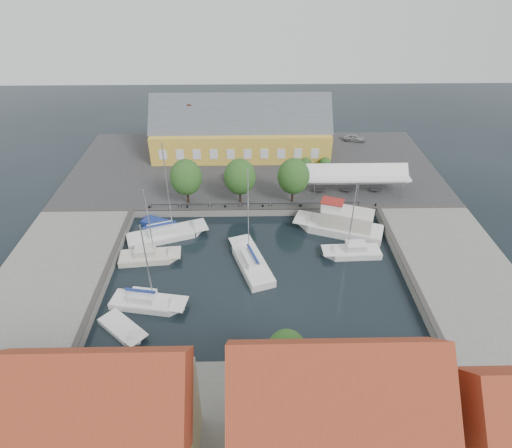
{
  "coord_description": "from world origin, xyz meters",
  "views": [
    {
      "loc": [
        -0.81,
        -37.43,
        31.16
      ],
      "look_at": [
        0.0,
        6.0,
        1.5
      ],
      "focal_mm": 30.0,
      "sensor_mm": 36.0,
      "label": 1
    }
  ],
  "objects": [
    {
      "name": "tent_canopy",
      "position": [
        14.0,
        14.5,
        3.68
      ],
      "size": [
        14.0,
        4.0,
        2.83
      ],
      "color": "white",
      "rests_on": "north_quay"
    },
    {
      "name": "west_boat_d",
      "position": [
        -11.21,
        -6.21,
        0.27
      ],
      "size": [
        8.03,
        3.64,
        10.52
      ],
      "color": "white",
      "rests_on": "ground"
    },
    {
      "name": "north_quay",
      "position": [
        0.0,
        23.0,
        0.5
      ],
      "size": [
        56.0,
        26.0,
        1.0
      ],
      "primitive_type": "cube",
      "color": "#2D2D30",
      "rests_on": "ground"
    },
    {
      "name": "launch_nw",
      "position": [
        -12.62,
        8.3,
        0.09
      ],
      "size": [
        4.79,
        3.45,
        0.88
      ],
      "color": "navy",
      "rests_on": "ground"
    },
    {
      "name": "townhouses",
      "position": [
        1.93,
        -23.24,
        5.82
      ],
      "size": [
        36.3,
        8.5,
        12.0
      ],
      "color": "#BFB293",
      "rests_on": "south_bank"
    },
    {
      "name": "quay_trees",
      "position": [
        -2.0,
        12.0,
        4.88
      ],
      "size": [
        18.2,
        4.2,
        6.3
      ],
      "color": "black",
      "rests_on": "north_quay"
    },
    {
      "name": "east_quay",
      "position": [
        22.0,
        -2.0,
        0.5
      ],
      "size": [
        12.0,
        24.0,
        1.0
      ],
      "primitive_type": "cube",
      "color": "slate",
      "rests_on": "ground"
    },
    {
      "name": "quay_edge_fittings",
      "position": [
        0.02,
        4.75,
        1.06
      ],
      "size": [
        56.0,
        24.72,
        0.4
      ],
      "color": "#383533",
      "rests_on": "north_quay"
    },
    {
      "name": "trawler",
      "position": [
        10.73,
        6.31,
        1.02
      ],
      "size": [
        11.41,
        6.84,
        5.0
      ],
      "color": "white",
      "rests_on": "ground"
    },
    {
      "name": "south_bank",
      "position": [
        0.0,
        -21.0,
        0.5
      ],
      "size": [
        56.0,
        14.0,
        1.0
      ],
      "primitive_type": "cube",
      "color": "slate",
      "rests_on": "ground"
    },
    {
      "name": "car_red",
      "position": [
        -3.18,
        17.44,
        1.66
      ],
      "size": [
        2.6,
        4.24,
        1.32
      ],
      "primitive_type": "imported",
      "rotation": [
        0.0,
        0.0,
        0.32
      ],
      "color": "maroon",
      "rests_on": "north_quay"
    },
    {
      "name": "center_sailboat",
      "position": [
        -0.63,
        -0.23,
        0.36
      ],
      "size": [
        5.34,
        9.3,
        12.41
      ],
      "color": "white",
      "rests_on": "ground"
    },
    {
      "name": "launch_sw",
      "position": [
        -12.95,
        -9.41,
        0.09
      ],
      "size": [
        5.37,
        5.06,
        0.98
      ],
      "color": "white",
      "rests_on": "ground"
    },
    {
      "name": "car_silver",
      "position": [
        17.6,
        32.16,
        1.63
      ],
      "size": [
        3.94,
        2.43,
        1.25
      ],
      "primitive_type": "imported",
      "rotation": [
        0.0,
        0.0,
        1.29
      ],
      "color": "#9B9DA2",
      "rests_on": "north_quay"
    },
    {
      "name": "east_boat_a",
      "position": [
        11.21,
        1.62,
        0.26
      ],
      "size": [
        6.95,
        2.52,
        9.92
      ],
      "color": "white",
      "rests_on": "ground"
    },
    {
      "name": "warehouse",
      "position": [
        -2.6,
        28.36,
        4.43
      ],
      "size": [
        28.56,
        14.0,
        9.55
      ],
      "color": "gold",
      "rests_on": "north_quay"
    },
    {
      "name": "west_boat_b",
      "position": [
        -12.44,
        1.16,
        0.26
      ],
      "size": [
        7.22,
        3.05,
        9.8
      ],
      "color": "beige",
      "rests_on": "ground"
    },
    {
      "name": "west_boat_a",
      "position": [
        -11.2,
        5.55,
        0.27
      ],
      "size": [
        10.17,
        5.9,
        12.94
      ],
      "color": "white",
      "rests_on": "ground"
    },
    {
      "name": "west_quay",
      "position": [
        -22.0,
        -2.0,
        0.5
      ],
      "size": [
        12.0,
        24.0,
        1.0
      ],
      "primitive_type": "cube",
      "color": "slate",
      "rests_on": "ground"
    },
    {
      "name": "ground",
      "position": [
        0.0,
        0.0,
        0.0
      ],
      "size": [
        140.0,
        140.0,
        0.0
      ],
      "primitive_type": "plane",
      "color": "black",
      "rests_on": "ground"
    }
  ]
}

